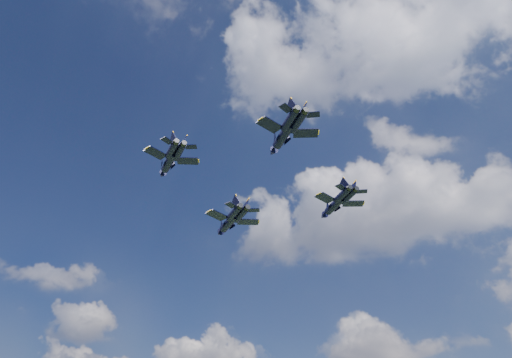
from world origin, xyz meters
The scene contains 4 objects.
jet_lead centered at (-8.60, 23.34, 59.82)m, with size 16.22×14.74×4.23m.
jet_left centered at (-8.39, -3.30, 61.02)m, with size 13.49×12.26×3.51m.
jet_right centered at (17.62, 24.79, 59.19)m, with size 13.97×13.71×3.76m.
jet_slot centered at (16.69, -3.32, 59.57)m, with size 13.66×13.71×3.72m.
Camera 1 is at (43.08, -71.60, 3.54)m, focal length 35.00 mm.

